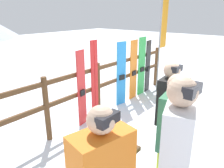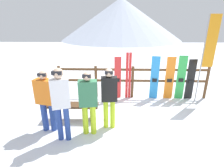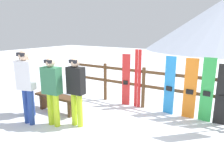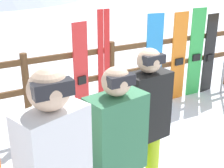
{
  "view_description": "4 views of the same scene",
  "coord_description": "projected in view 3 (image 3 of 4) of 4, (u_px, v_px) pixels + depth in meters",
  "views": [
    {
      "loc": [
        -3.35,
        -1.27,
        2.24
      ],
      "look_at": [
        -0.29,
        1.2,
        0.93
      ],
      "focal_mm": 35.0,
      "sensor_mm": 36.0,
      "label": 1
    },
    {
      "loc": [
        -0.58,
        -4.24,
        2.71
      ],
      "look_at": [
        -0.73,
        1.11,
        0.78
      ],
      "focal_mm": 28.0,
      "sensor_mm": 36.0,
      "label": 2
    },
    {
      "loc": [
        2.55,
        -3.79,
        2.25
      ],
      "look_at": [
        -0.64,
        1.14,
        0.77
      ],
      "focal_mm": 35.0,
      "sensor_mm": 36.0,
      "label": 3
    },
    {
      "loc": [
        -2.29,
        -2.21,
        2.28
      ],
      "look_at": [
        -0.37,
        1.17,
        0.79
      ],
      "focal_mm": 50.0,
      "sensor_mm": 36.0,
      "label": 4
    }
  ],
  "objects": [
    {
      "name": "ski_pair_red",
      "position": [
        138.0,
        79.0,
        6.3
      ],
      "size": [
        0.19,
        0.02,
        1.7
      ],
      "color": "red",
      "rests_on": "ground"
    },
    {
      "name": "person_white",
      "position": [
        26.0,
        82.0,
        5.09
      ],
      "size": [
        0.45,
        0.34,
        1.78
      ],
      "color": "navy",
      "rests_on": "ground"
    },
    {
      "name": "snowboard_red",
      "position": [
        126.0,
        80.0,
        6.52
      ],
      "size": [
        0.24,
        0.09,
        1.55
      ],
      "color": "red",
      "rests_on": "ground"
    },
    {
      "name": "person_plaid_green",
      "position": [
        52.0,
        87.0,
        5.03
      ],
      "size": [
        0.47,
        0.3,
        1.63
      ],
      "color": "#B7D826",
      "rests_on": "ground"
    },
    {
      "name": "bench",
      "position": [
        58.0,
        100.0,
        6.02
      ],
      "size": [
        1.45,
        0.36,
        0.48
      ],
      "color": "#4C331E",
      "rests_on": "ground"
    },
    {
      "name": "snowboard_black_stripe",
      "position": [
        222.0,
        95.0,
        5.15
      ],
      "size": [
        0.3,
        0.08,
        1.48
      ],
      "color": "black",
      "rests_on": "ground"
    },
    {
      "name": "person_orange",
      "position": [
        27.0,
        81.0,
        5.69
      ],
      "size": [
        0.52,
        0.36,
        1.62
      ],
      "color": "navy",
      "rests_on": "ground"
    },
    {
      "name": "person_black",
      "position": [
        76.0,
        87.0,
        5.0
      ],
      "size": [
        0.42,
        0.26,
        1.64
      ],
      "color": "#B7D826",
      "rests_on": "ground"
    },
    {
      "name": "snowboard_orange",
      "position": [
        190.0,
        89.0,
        5.53
      ],
      "size": [
        0.32,
        0.06,
        1.56
      ],
      "color": "orange",
      "rests_on": "ground"
    },
    {
      "name": "snowboard_green",
      "position": [
        207.0,
        90.0,
        5.32
      ],
      "size": [
        0.3,
        0.07,
        1.6
      ],
      "color": "green",
      "rests_on": "ground"
    },
    {
      "name": "snowboard_blue",
      "position": [
        169.0,
        86.0,
        5.81
      ],
      "size": [
        0.29,
        0.09,
        1.57
      ],
      "color": "#288CE0",
      "rests_on": "ground"
    },
    {
      "name": "ground_plane",
      "position": [
        108.0,
        131.0,
        4.97
      ],
      "size": [
        40.0,
        40.0,
        0.0
      ],
      "primitive_type": "plane",
      "color": "white"
    },
    {
      "name": "fence",
      "position": [
        143.0,
        84.0,
        6.29
      ],
      "size": [
        5.47,
        0.1,
        1.19
      ],
      "color": "brown",
      "rests_on": "ground"
    }
  ]
}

